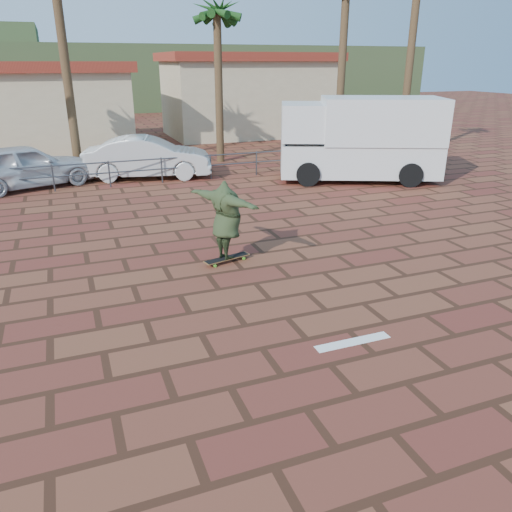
% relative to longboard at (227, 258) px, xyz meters
% --- Properties ---
extents(ground, '(120.00, 120.00, 0.00)m').
position_rel_longboard_xyz_m(ground, '(0.19, -3.07, -0.09)').
color(ground, brown).
rests_on(ground, ground).
extents(paint_stripe, '(1.40, 0.22, 0.01)m').
position_rel_longboard_xyz_m(paint_stripe, '(0.89, -4.27, -0.09)').
color(paint_stripe, white).
rests_on(paint_stripe, ground).
extents(guardrail, '(24.06, 0.06, 1.00)m').
position_rel_longboard_xyz_m(guardrail, '(0.19, 8.93, 0.59)').
color(guardrail, '#47494F').
rests_on(guardrail, ground).
extents(palm_center, '(2.40, 2.40, 7.75)m').
position_rel_longboard_xyz_m(palm_center, '(3.69, 12.43, 6.27)').
color(palm_center, brown).
rests_on(palm_center, ground).
extents(building_west, '(12.60, 7.60, 4.50)m').
position_rel_longboard_xyz_m(building_west, '(-5.81, 18.93, 2.19)').
color(building_west, beige).
rests_on(building_west, ground).
extents(building_east, '(10.60, 6.60, 5.00)m').
position_rel_longboard_xyz_m(building_east, '(8.19, 20.93, 2.44)').
color(building_east, beige).
rests_on(building_east, ground).
extents(hill_front, '(70.00, 18.00, 6.00)m').
position_rel_longboard_xyz_m(hill_front, '(0.19, 46.93, 2.91)').
color(hill_front, '#384C28').
rests_on(hill_front, ground).
extents(longboard, '(1.20, 0.54, 0.12)m').
position_rel_longboard_xyz_m(longboard, '(0.00, 0.00, 0.00)').
color(longboard, olive).
rests_on(longboard, ground).
extents(skateboarder, '(1.49, 2.37, 1.88)m').
position_rel_longboard_xyz_m(skateboarder, '(0.00, 0.00, 0.96)').
color(skateboarder, '#2C391F').
rests_on(skateboarder, longboard).
extents(campervan, '(6.71, 4.81, 3.21)m').
position_rel_longboard_xyz_m(campervan, '(7.76, 6.66, 1.59)').
color(campervan, silver).
rests_on(campervan, ground).
extents(car_silver, '(5.26, 3.45, 1.66)m').
position_rel_longboard_xyz_m(car_silver, '(-4.73, 9.93, 0.74)').
color(car_silver, silver).
rests_on(car_silver, ground).
extents(car_white, '(5.34, 2.91, 1.67)m').
position_rel_longboard_xyz_m(car_white, '(-0.12, 10.05, 0.74)').
color(car_white, silver).
rests_on(car_white, ground).
extents(street_sign, '(0.45, 0.06, 2.22)m').
position_rel_longboard_xyz_m(street_sign, '(6.19, 8.93, 1.46)').
color(street_sign, gray).
rests_on(street_sign, ground).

